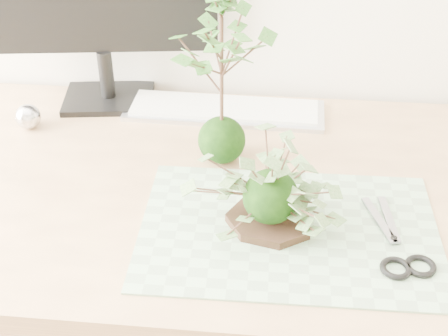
{
  "coord_description": "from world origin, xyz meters",
  "views": [
    {
      "loc": [
        0.08,
        0.3,
        1.43
      ],
      "look_at": [
        0.0,
        1.14,
        0.84
      ],
      "focal_mm": 50.0,
      "sensor_mm": 36.0,
      "label": 1
    }
  ],
  "objects_px": {
    "maple_kokedama": "(221,30)",
    "keyboard": "(224,110)",
    "desk": "(251,222)",
    "ivy_kokedama": "(272,175)"
  },
  "relations": [
    {
      "from": "ivy_kokedama",
      "to": "maple_kokedama",
      "type": "height_order",
      "value": "maple_kokedama"
    },
    {
      "from": "maple_kokedama",
      "to": "keyboard",
      "type": "relative_size",
      "value": 0.88
    },
    {
      "from": "ivy_kokedama",
      "to": "maple_kokedama",
      "type": "bearing_deg",
      "value": 117.45
    },
    {
      "from": "desk",
      "to": "maple_kokedama",
      "type": "relative_size",
      "value": 4.14
    },
    {
      "from": "desk",
      "to": "keyboard",
      "type": "distance_m",
      "value": 0.29
    },
    {
      "from": "desk",
      "to": "ivy_kokedama",
      "type": "relative_size",
      "value": 4.79
    },
    {
      "from": "desk",
      "to": "maple_kokedama",
      "type": "xyz_separation_m",
      "value": [
        -0.06,
        0.08,
        0.36
      ]
    },
    {
      "from": "desk",
      "to": "maple_kokedama",
      "type": "bearing_deg",
      "value": 129.37
    },
    {
      "from": "desk",
      "to": "maple_kokedama",
      "type": "height_order",
      "value": "maple_kokedama"
    },
    {
      "from": "keyboard",
      "to": "maple_kokedama",
      "type": "bearing_deg",
      "value": -84.61
    }
  ]
}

